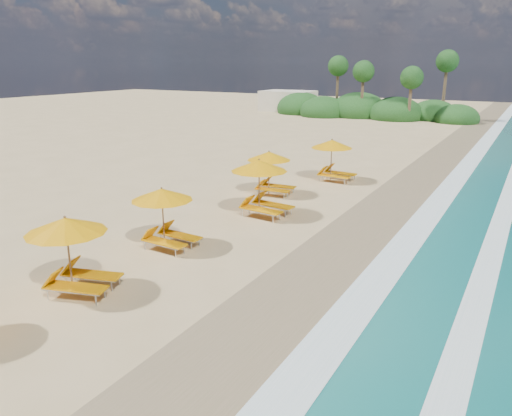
% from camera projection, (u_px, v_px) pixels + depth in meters
% --- Properties ---
extents(ground, '(160.00, 160.00, 0.00)m').
position_uv_depth(ground, '(256.00, 236.00, 20.20)').
color(ground, tan).
rests_on(ground, ground).
extents(wet_sand, '(4.00, 160.00, 0.01)m').
position_uv_depth(wet_sand, '(351.00, 254.00, 18.31)').
color(wet_sand, '#8F7755').
rests_on(wet_sand, ground).
extents(surf_foam, '(4.00, 160.00, 0.01)m').
position_uv_depth(surf_foam, '(427.00, 268.00, 17.03)').
color(surf_foam, white).
rests_on(surf_foam, ground).
extents(station_1, '(3.08, 3.00, 2.44)m').
position_uv_depth(station_1, '(74.00, 250.00, 15.00)').
color(station_1, olive).
rests_on(station_1, ground).
extents(station_2, '(2.58, 2.40, 2.34)m').
position_uv_depth(station_2, '(166.00, 214.00, 18.70)').
color(station_2, olive).
rests_on(station_2, ground).
extents(station_3, '(2.99, 2.82, 2.61)m').
position_uv_depth(station_3, '(263.00, 184.00, 22.63)').
color(station_3, olive).
rests_on(station_3, ground).
extents(station_4, '(2.66, 2.50, 2.34)m').
position_uv_depth(station_4, '(272.00, 170.00, 26.24)').
color(station_4, olive).
rests_on(station_4, ground).
extents(station_5, '(2.76, 2.57, 2.47)m').
position_uv_depth(station_5, '(334.00, 157.00, 29.28)').
color(station_5, olive).
rests_on(station_5, ground).
extents(treeline, '(25.80, 8.80, 9.74)m').
position_uv_depth(treeline, '(366.00, 109.00, 62.60)').
color(treeline, '#163D14').
rests_on(treeline, ground).
extents(beach_building, '(7.00, 5.00, 2.80)m').
position_uv_depth(beach_building, '(288.00, 101.00, 70.26)').
color(beach_building, beige).
rests_on(beach_building, ground).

